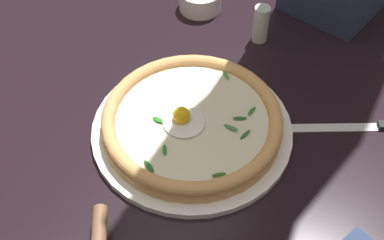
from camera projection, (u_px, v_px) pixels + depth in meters
name	position (u px, v px, depth m)	size (l,w,h in m)	color
ground_plane	(167.00, 127.00, 0.93)	(2.40, 2.40, 0.03)	black
pizza_plate	(192.00, 130.00, 0.89)	(0.35, 0.35, 0.01)	white
pizza	(192.00, 121.00, 0.88)	(0.31, 0.31, 0.05)	tan
side_bowl	(200.00, 0.00, 1.11)	(0.09, 0.09, 0.04)	white
table_knife	(378.00, 126.00, 0.90)	(0.14, 0.21, 0.01)	silver
pepper_shaker	(261.00, 24.00, 1.03)	(0.03, 0.03, 0.08)	silver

